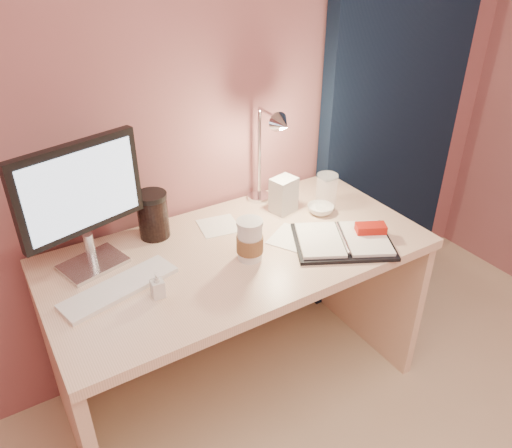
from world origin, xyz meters
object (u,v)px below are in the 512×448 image
lotion_bottle (157,285)px  keyboard (120,288)px  bowl (321,209)px  desk (231,287)px  clear_cup (326,192)px  product_box (284,195)px  desk_lamp (275,149)px  monitor (79,197)px  dark_jar (153,217)px  coffee_cup (250,241)px  planner (345,239)px

lotion_bottle → keyboard: bearing=134.3°
bowl → desk: bearing=177.9°
clear_cup → product_box: clear_cup is taller
product_box → desk_lamp: bearing=108.1°
desk → keyboard: keyboard is taller
monitor → dark_jar: monitor is taller
monitor → clear_cup: 0.98m
coffee_cup → dark_jar: 0.40m
lotion_bottle → desk_lamp: size_ratio=0.21×
keyboard → lotion_bottle: (0.10, -0.10, 0.04)m
coffee_cup → clear_cup: (0.46, 0.15, 0.00)m
planner → desk: bearing=173.8°
lotion_bottle → product_box: size_ratio=0.60×
lotion_bottle → desk_lamp: desk_lamp is taller
desk → planner: size_ratio=3.16×
clear_cup → desk_lamp: bearing=150.4°
dark_jar → product_box: bearing=-10.3°
keyboard → product_box: (0.75, 0.16, 0.07)m
product_box → monitor: bearing=165.4°
clear_cup → monitor: bearing=174.5°
lotion_bottle → planner: bearing=-5.6°
keyboard → desk_lamp: desk_lamp is taller
planner → lotion_bottle: bearing=-157.9°
keyboard → lotion_bottle: size_ratio=4.36×
monitor → lotion_bottle: 0.38m
bowl → monitor: bearing=172.7°
coffee_cup → dark_jar: bearing=126.0°
coffee_cup → lotion_bottle: size_ratio=1.72×
monitor → keyboard: (0.04, -0.18, -0.27)m
monitor → planner: bearing=-37.3°
planner → coffee_cup: bearing=-168.1°
monitor → product_box: size_ratio=3.08×
desk → monitor: 0.70m
monitor → keyboard: size_ratio=1.17×
clear_cup → product_box: size_ratio=1.02×
lotion_bottle → coffee_cup: bearing=4.9°
desk → planner: planner is taller
keyboard → planner: (0.81, -0.17, 0.01)m
keyboard → lotion_bottle: bearing=-59.3°
clear_cup → desk_lamp: size_ratio=0.35×
monitor → product_box: (0.79, -0.02, -0.20)m
monitor → bowl: 0.95m
planner → dark_jar: size_ratio=2.74×
desk_lamp → desk: bearing=-154.2°
lotion_bottle → clear_cup: bearing=12.6°
planner → desk_lamp: size_ratio=1.03×
lotion_bottle → bowl: bearing=11.5°
clear_cup → coffee_cup: bearing=-161.7°
keyboard → clear_cup: clear_cup is taller
planner → bowl: (0.06, 0.23, 0.00)m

